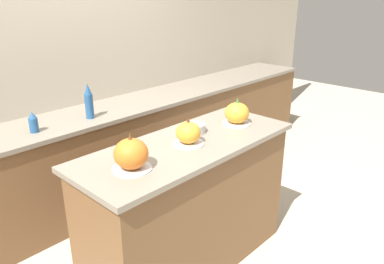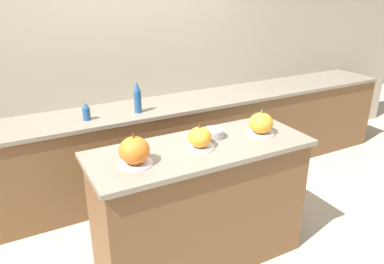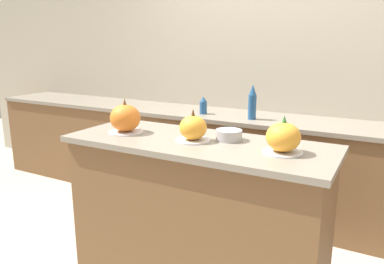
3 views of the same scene
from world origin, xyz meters
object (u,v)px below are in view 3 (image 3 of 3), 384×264
object	(u,v)px
bottle_short	(203,105)
pumpkin_cake_center	(193,129)
bottle_tall	(252,103)
mixing_bowl	(229,135)
pumpkin_cake_right	(283,138)
pumpkin_cake_left	(125,119)

from	to	relation	value
bottle_short	pumpkin_cake_center	bearing A→B (deg)	-65.68
bottle_tall	mixing_bowl	distance (m)	1.00
pumpkin_cake_center	pumpkin_cake_right	size ratio (longest dim) A/B	0.98
pumpkin_cake_right	pumpkin_cake_center	bearing A→B (deg)	-179.05
bottle_tall	bottle_short	world-z (taller)	bottle_tall
pumpkin_cake_left	bottle_short	bearing A→B (deg)	91.52
pumpkin_cake_center	bottle_tall	distance (m)	1.09
pumpkin_cake_left	pumpkin_cake_center	size ratio (longest dim) A/B	1.08
pumpkin_cake_right	bottle_short	world-z (taller)	pumpkin_cake_right
pumpkin_cake_left	pumpkin_cake_right	xyz separation A→B (m)	(0.99, 0.03, -0.01)
pumpkin_cake_center	bottle_short	distance (m)	1.22
pumpkin_cake_right	mixing_bowl	bearing A→B (deg)	163.23
pumpkin_cake_center	mixing_bowl	size ratio (longest dim) A/B	1.32
pumpkin_cake_left	pumpkin_cake_center	distance (m)	0.47
bottle_tall	bottle_short	size ratio (longest dim) A/B	1.84
pumpkin_cake_left	bottle_short	xyz separation A→B (m)	(-0.03, 1.13, -0.08)
bottle_short	mixing_bowl	world-z (taller)	bottle_short
pumpkin_cake_right	mixing_bowl	size ratio (longest dim) A/B	1.35
pumpkin_cake_center	pumpkin_cake_right	world-z (taller)	pumpkin_cake_right
pumpkin_cake_center	mixing_bowl	xyz separation A→B (m)	(0.18, 0.11, -0.04)
pumpkin_cake_center	mixing_bowl	distance (m)	0.21
pumpkin_cake_left	mixing_bowl	xyz separation A→B (m)	(0.65, 0.14, -0.06)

